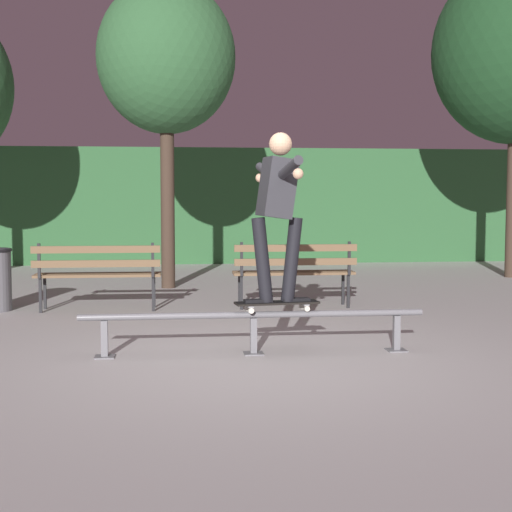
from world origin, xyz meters
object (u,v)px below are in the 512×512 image
at_px(grind_rail, 254,322).
at_px(park_bench_leftmost, 97,269).
at_px(skateboard, 277,303).
at_px(park_bench_left_center, 294,267).
at_px(skateboarder, 278,202).
at_px(tree_behind_benches, 166,59).

relative_size(grind_rail, park_bench_leftmost, 2.00).
xyz_separation_m(skateboard, park_bench_left_center, (0.62, 2.83, 0.07)).
distance_m(grind_rail, skateboarder, 1.13).
bearing_deg(grind_rail, skateboard, 0.00).
bearing_deg(park_bench_left_center, skateboard, -102.29).
xyz_separation_m(park_bench_left_center, tree_behind_benches, (-1.67, 2.41, 3.09)).
bearing_deg(tree_behind_benches, park_bench_left_center, -55.35).
bearing_deg(skateboarder, park_bench_leftmost, 124.20).
relative_size(skateboarder, park_bench_leftmost, 0.97).
relative_size(skateboard, tree_behind_benches, 0.16).
height_order(skateboarder, tree_behind_benches, tree_behind_benches).
bearing_deg(skateboarder, park_bench_left_center, 77.77).
bearing_deg(park_bench_leftmost, skateboarder, -55.80).
distance_m(skateboarder, tree_behind_benches, 5.79).
bearing_deg(grind_rail, park_bench_left_center, 73.57).
relative_size(skateboarder, park_bench_left_center, 0.97).
height_order(skateboarder, park_bench_leftmost, skateboarder).
bearing_deg(park_bench_leftmost, park_bench_left_center, 0.00).
height_order(grind_rail, skateboarder, skateboarder).
bearing_deg(grind_rail, park_bench_leftmost, 121.02).
bearing_deg(tree_behind_benches, skateboard, -78.68).
height_order(skateboard, skateboarder, skateboarder).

